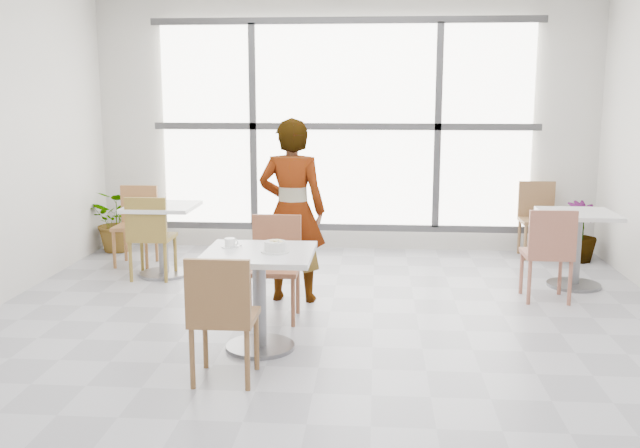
# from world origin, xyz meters

# --- Properties ---
(floor) EXTENTS (7.00, 7.00, 0.00)m
(floor) POSITION_xyz_m (0.00, 0.00, 0.00)
(floor) COLOR #9E9EA5
(floor) RESTS_ON ground
(wall_back) EXTENTS (6.00, 0.00, 6.00)m
(wall_back) POSITION_xyz_m (0.00, 3.50, 1.50)
(wall_back) COLOR silver
(wall_back) RESTS_ON ground
(wall_front) EXTENTS (6.00, 0.00, 6.00)m
(wall_front) POSITION_xyz_m (0.00, -3.50, 1.50)
(wall_front) COLOR silver
(wall_front) RESTS_ON ground
(window) EXTENTS (4.60, 0.07, 2.52)m
(window) POSITION_xyz_m (0.00, 3.44, 1.50)
(window) COLOR white
(window) RESTS_ON ground
(main_table) EXTENTS (0.80, 0.80, 0.75)m
(main_table) POSITION_xyz_m (-0.47, -0.08, 0.52)
(main_table) COLOR silver
(main_table) RESTS_ON ground
(chair_near) EXTENTS (0.42, 0.42, 0.87)m
(chair_near) POSITION_xyz_m (-0.61, -0.76, 0.50)
(chair_near) COLOR brown
(chair_near) RESTS_ON ground
(chair_far) EXTENTS (0.42, 0.42, 0.87)m
(chair_far) POSITION_xyz_m (-0.46, 0.70, 0.50)
(chair_far) COLOR brown
(chair_far) RESTS_ON ground
(oatmeal_bowl) EXTENTS (0.21, 0.21, 0.09)m
(oatmeal_bowl) POSITION_xyz_m (-0.34, -0.11, 0.79)
(oatmeal_bowl) COLOR silver
(oatmeal_bowl) RESTS_ON main_table
(coffee_cup) EXTENTS (0.16, 0.13, 0.07)m
(coffee_cup) POSITION_xyz_m (-0.71, 0.04, 0.78)
(coffee_cup) COLOR white
(coffee_cup) RESTS_ON main_table
(person) EXTENTS (0.64, 0.44, 1.68)m
(person) POSITION_xyz_m (-0.37, 1.22, 0.84)
(person) COLOR black
(person) RESTS_ON ground
(bg_table_left) EXTENTS (0.70, 0.70, 0.75)m
(bg_table_left) POSITION_xyz_m (-1.83, 2.02, 0.49)
(bg_table_left) COLOR white
(bg_table_left) RESTS_ON ground
(bg_table_right) EXTENTS (0.70, 0.70, 0.75)m
(bg_table_right) POSITION_xyz_m (2.36, 1.90, 0.49)
(bg_table_right) COLOR silver
(bg_table_right) RESTS_ON ground
(bg_chair_left_near) EXTENTS (0.42, 0.42, 0.87)m
(bg_chair_left_near) POSITION_xyz_m (-1.91, 1.82, 0.50)
(bg_chair_left_near) COLOR olive
(bg_chair_left_near) RESTS_ON ground
(bg_chair_left_far) EXTENTS (0.42, 0.42, 0.87)m
(bg_chair_left_far) POSITION_xyz_m (-2.28, 2.53, 0.50)
(bg_chair_left_far) COLOR #9E6639
(bg_chair_left_far) RESTS_ON ground
(bg_chair_right_near) EXTENTS (0.42, 0.42, 0.87)m
(bg_chair_right_near) POSITION_xyz_m (1.96, 1.33, 0.50)
(bg_chair_right_near) COLOR #9E5E4A
(bg_chair_right_near) RESTS_ON ground
(bg_chair_right_far) EXTENTS (0.42, 0.42, 0.87)m
(bg_chair_right_far) POSITION_xyz_m (2.28, 3.26, 0.50)
(bg_chair_right_far) COLOR brown
(bg_chair_right_far) RESTS_ON ground
(plant_left) EXTENTS (0.85, 0.81, 0.75)m
(plant_left) POSITION_xyz_m (-2.70, 3.11, 0.37)
(plant_left) COLOR #517F37
(plant_left) RESTS_ON ground
(plant_right) EXTENTS (0.48, 0.48, 0.69)m
(plant_right) POSITION_xyz_m (2.70, 3.01, 0.34)
(plant_right) COLOR #4A8E43
(plant_right) RESTS_ON ground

